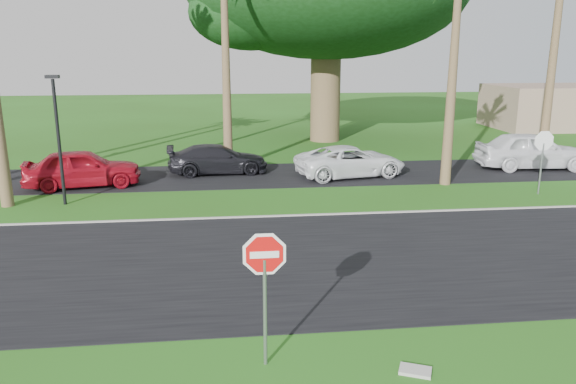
{
  "coord_description": "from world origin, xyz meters",
  "views": [
    {
      "loc": [
        -0.11,
        -12.02,
        5.51
      ],
      "look_at": [
        1.51,
        2.4,
        1.8
      ],
      "focal_mm": 35.0,
      "sensor_mm": 36.0,
      "label": 1
    }
  ],
  "objects_px": {
    "stop_sign_far": "(543,149)",
    "car_red": "(82,168)",
    "car_dark": "(218,160)",
    "car_minivan": "(351,162)",
    "car_pickup": "(532,151)",
    "stop_sign_near": "(265,272)"
  },
  "relations": [
    {
      "from": "car_red",
      "to": "car_minivan",
      "type": "xyz_separation_m",
      "value": [
        11.31,
        0.72,
        -0.1
      ]
    },
    {
      "from": "car_dark",
      "to": "stop_sign_far",
      "type": "bearing_deg",
      "value": -116.74
    },
    {
      "from": "car_pickup",
      "to": "stop_sign_far",
      "type": "bearing_deg",
      "value": 158.61
    },
    {
      "from": "stop_sign_near",
      "to": "car_pickup",
      "type": "bearing_deg",
      "value": 48.59
    },
    {
      "from": "car_dark",
      "to": "car_pickup",
      "type": "xyz_separation_m",
      "value": [
        14.68,
        -0.61,
        0.22
      ]
    },
    {
      "from": "stop_sign_far",
      "to": "car_red",
      "type": "bearing_deg",
      "value": -9.96
    },
    {
      "from": "stop_sign_far",
      "to": "car_minivan",
      "type": "distance_m",
      "value": 7.76
    },
    {
      "from": "car_dark",
      "to": "car_minivan",
      "type": "distance_m",
      "value": 5.99
    },
    {
      "from": "car_red",
      "to": "car_dark",
      "type": "xyz_separation_m",
      "value": [
        5.46,
        1.97,
        -0.13
      ]
    },
    {
      "from": "stop_sign_near",
      "to": "stop_sign_far",
      "type": "distance_m",
      "value": 15.91
    },
    {
      "from": "stop_sign_far",
      "to": "car_red",
      "type": "xyz_separation_m",
      "value": [
        -17.95,
        3.15,
        -0.99
      ]
    },
    {
      "from": "car_red",
      "to": "car_dark",
      "type": "bearing_deg",
      "value": -80.77
    },
    {
      "from": "stop_sign_far",
      "to": "car_minivan",
      "type": "xyz_separation_m",
      "value": [
        -6.64,
        3.87,
        -1.1
      ]
    },
    {
      "from": "car_red",
      "to": "car_dark",
      "type": "distance_m",
      "value": 5.81
    },
    {
      "from": "car_minivan",
      "to": "car_dark",
      "type": "bearing_deg",
      "value": 65.98
    },
    {
      "from": "stop_sign_far",
      "to": "car_dark",
      "type": "relative_size",
      "value": 0.58
    },
    {
      "from": "car_dark",
      "to": "car_minivan",
      "type": "xyz_separation_m",
      "value": [
        5.85,
        -1.26,
        0.03
      ]
    },
    {
      "from": "car_pickup",
      "to": "car_minivan",
      "type": "bearing_deg",
      "value": 98.66
    },
    {
      "from": "stop_sign_near",
      "to": "car_minivan",
      "type": "relative_size",
      "value": 0.54
    },
    {
      "from": "car_dark",
      "to": "car_minivan",
      "type": "relative_size",
      "value": 0.92
    },
    {
      "from": "car_red",
      "to": "stop_sign_far",
      "type": "bearing_deg",
      "value": -110.62
    },
    {
      "from": "stop_sign_near",
      "to": "car_dark",
      "type": "distance_m",
      "value": 16.2
    }
  ]
}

